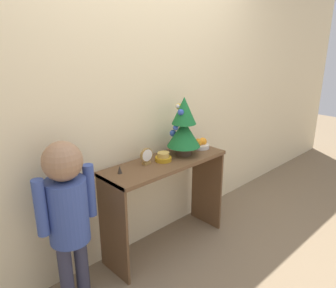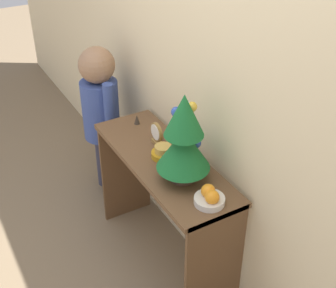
# 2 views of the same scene
# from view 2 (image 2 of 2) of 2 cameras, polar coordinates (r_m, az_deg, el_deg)

# --- Properties ---
(ground_plane) EXTENTS (12.00, 12.00, 0.00)m
(ground_plane) POSITION_cam_2_polar(r_m,az_deg,el_deg) (3.04, -3.74, -15.09)
(ground_plane) COLOR #7A664C
(back_wall) EXTENTS (7.00, 0.05, 2.50)m
(back_wall) POSITION_cam_2_polar(r_m,az_deg,el_deg) (2.46, 4.21, 8.69)
(back_wall) COLOR beige
(back_wall) RESTS_ON ground_plane
(console_table) EXTENTS (1.08, 0.38, 0.79)m
(console_table) POSITION_cam_2_polar(r_m,az_deg,el_deg) (2.70, -0.55, -5.17)
(console_table) COLOR brown
(console_table) RESTS_ON ground_plane
(mini_tree) EXTENTS (0.28, 0.28, 0.49)m
(mini_tree) POSITION_cam_2_polar(r_m,az_deg,el_deg) (2.30, 1.94, 0.68)
(mini_tree) COLOR #4C3828
(mini_tree) RESTS_ON console_table
(fruit_bowl) EXTENTS (0.15, 0.15, 0.09)m
(fruit_bowl) POSITION_cam_2_polar(r_m,az_deg,el_deg) (2.27, 5.11, -6.50)
(fruit_bowl) COLOR silver
(fruit_bowl) RESTS_ON console_table
(singing_bowl) EXTENTS (0.13, 0.13, 0.07)m
(singing_bowl) POSITION_cam_2_polar(r_m,az_deg,el_deg) (2.58, -0.60, -1.02)
(singing_bowl) COLOR #B78419
(singing_bowl) RESTS_ON console_table
(desk_clock) EXTENTS (0.11, 0.04, 0.13)m
(desk_clock) POSITION_cam_2_polar(r_m,az_deg,el_deg) (2.68, -1.41, 1.29)
(desk_clock) COLOR olive
(desk_clock) RESTS_ON console_table
(figurine) EXTENTS (0.04, 0.04, 0.06)m
(figurine) POSITION_cam_2_polar(r_m,az_deg,el_deg) (2.90, -3.81, 3.02)
(figurine) COLOR #382D23
(figurine) RESTS_ON console_table
(child_figure) EXTENTS (0.40, 0.26, 1.14)m
(child_figure) POSITION_cam_2_polar(r_m,az_deg,el_deg) (3.29, -8.27, 4.69)
(child_figure) COLOR #38384C
(child_figure) RESTS_ON ground_plane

